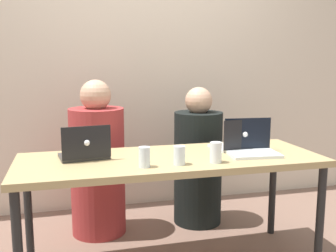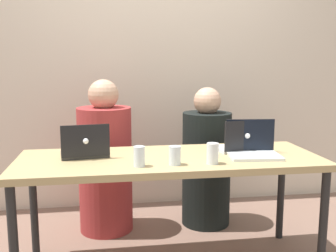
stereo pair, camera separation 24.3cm
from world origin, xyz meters
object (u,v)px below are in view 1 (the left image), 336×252
(person_on_left, at_px, (98,166))
(laptop_back_right, at_px, (238,142))
(laptop_back_left, at_px, (85,151))
(water_glass_center, at_px, (179,157))
(person_on_right, at_px, (198,163))
(laptop_front_right, at_px, (251,146))
(water_glass_left, at_px, (145,158))
(water_glass_right, at_px, (216,154))

(person_on_left, bearing_deg, laptop_back_right, 161.90)
(laptop_back_left, height_order, water_glass_center, laptop_back_left)
(person_on_right, relative_size, laptop_back_right, 3.34)
(person_on_right, relative_size, laptop_front_right, 3.37)
(person_on_right, xyz_separation_m, water_glass_center, (-0.40, -0.83, 0.28))
(laptop_back_left, distance_m, laptop_front_right, 1.03)
(laptop_back_left, relative_size, water_glass_left, 2.72)
(water_glass_center, bearing_deg, laptop_front_right, 14.90)
(laptop_back_left, bearing_deg, laptop_back_right, 173.38)
(laptop_back_left, bearing_deg, water_glass_left, 131.01)
(laptop_back_right, bearing_deg, person_on_left, -40.24)
(laptop_back_left, bearing_deg, person_on_right, -155.93)
(water_glass_center, height_order, water_glass_right, water_glass_right)
(laptop_front_right, relative_size, water_glass_right, 2.72)
(person_on_left, bearing_deg, water_glass_left, 116.72)
(person_on_right, bearing_deg, water_glass_left, 49.82)
(person_on_left, relative_size, water_glass_right, 9.74)
(person_on_right, height_order, laptop_back_right, person_on_right)
(water_glass_center, bearing_deg, water_glass_left, -178.59)
(water_glass_left, bearing_deg, laptop_back_right, 22.87)
(laptop_back_right, bearing_deg, person_on_right, -89.35)
(laptop_back_right, distance_m, laptop_front_right, 0.15)
(laptop_back_left, bearing_deg, person_on_left, -109.09)
(laptop_front_right, xyz_separation_m, water_glass_left, (-0.71, -0.14, 0.00))
(person_on_left, bearing_deg, laptop_back_left, 92.01)
(person_on_left, xyz_separation_m, water_glass_left, (0.20, -0.83, 0.25))
(person_on_left, xyz_separation_m, person_on_right, (0.79, -0.00, -0.03))
(laptop_back_left, relative_size, water_glass_right, 2.59)
(person_on_left, xyz_separation_m, laptop_back_left, (-0.11, -0.56, 0.25))
(laptop_back_right, height_order, water_glass_left, laptop_back_right)
(laptop_back_right, distance_m, water_glass_center, 0.56)
(laptop_back_left, height_order, water_glass_left, laptop_back_left)
(person_on_right, height_order, water_glass_right, person_on_right)
(water_glass_center, bearing_deg, person_on_left, 115.61)
(person_on_right, relative_size, water_glass_center, 10.24)
(person_on_right, distance_m, laptop_front_right, 0.75)
(water_glass_right, bearing_deg, person_on_right, 77.74)
(person_on_right, bearing_deg, water_glass_center, 59.88)
(laptop_back_left, distance_m, water_glass_center, 0.58)
(person_on_left, distance_m, water_glass_center, 0.95)
(water_glass_right, bearing_deg, water_glass_center, 177.18)
(laptop_back_left, height_order, laptop_front_right, laptop_front_right)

